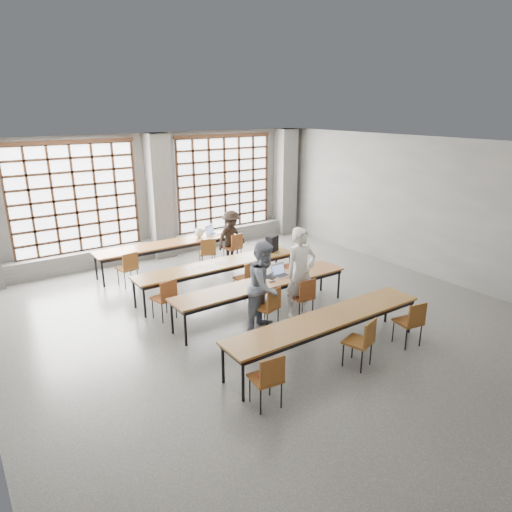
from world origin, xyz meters
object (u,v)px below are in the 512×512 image
(plastic_bag, at_px, (199,232))
(desk_row_b, at_px, (218,266))
(laptop_back, at_px, (212,232))
(chair_back_left, at_px, (128,266))
(chair_mid_left, at_px, (166,295))
(chair_back_right, at_px, (234,245))
(student_female, at_px, (265,285))
(phone, at_px, (272,281))
(desk_row_d, at_px, (327,321))
(chair_back_mid, at_px, (208,250))
(mouse, at_px, (299,273))
(desk_row_a, at_px, (170,245))
(chair_near_right, at_px, (412,319))
(student_back, at_px, (231,237))
(chair_mid_right, at_px, (296,264))
(desk_row_c, at_px, (262,285))
(chair_front_left, at_px, (269,304))
(green_box, at_px, (258,279))
(chair_near_left, at_px, (268,376))
(chair_front_right, at_px, (304,294))
(student_male, at_px, (301,273))
(red_pouch, at_px, (266,375))
(chair_mid_centre, at_px, (248,276))
(laptop_front, at_px, (280,273))
(backpack, at_px, (272,243))
(chair_near_mid, at_px, (363,338))

(plastic_bag, bearing_deg, desk_row_b, -107.50)
(laptop_back, bearing_deg, desk_row_b, -116.24)
(chair_back_left, height_order, chair_mid_left, same)
(chair_back_left, relative_size, chair_back_right, 1.00)
(student_female, height_order, phone, student_female)
(desk_row_d, relative_size, student_female, 2.25)
(chair_back_mid, relative_size, chair_mid_left, 1.00)
(chair_back_right, distance_m, mouse, 3.15)
(desk_row_a, bearing_deg, chair_back_mid, -38.85)
(chair_back_right, relative_size, chair_near_right, 1.00)
(desk_row_b, bearing_deg, student_back, 50.22)
(chair_mid_right, relative_size, chair_near_right, 1.00)
(desk_row_c, relative_size, chair_mid_right, 4.55)
(chair_back_mid, distance_m, mouse, 3.19)
(chair_front_left, xyz_separation_m, mouse, (1.23, 0.61, 0.21))
(chair_mid_right, xyz_separation_m, green_box, (-1.69, -0.84, 0.24))
(desk_row_a, distance_m, chair_near_left, 6.51)
(desk_row_b, distance_m, chair_near_left, 4.46)
(chair_near_right, relative_size, laptop_back, 1.93)
(desk_row_a, xyz_separation_m, chair_mid_left, (-1.39, -2.82, -0.13))
(chair_front_right, height_order, chair_near_right, same)
(student_male, distance_m, red_pouch, 3.14)
(chair_mid_centre, bearing_deg, chair_near_right, -71.16)
(chair_back_right, bearing_deg, chair_front_right, -99.88)
(chair_near_right, distance_m, laptop_front, 2.88)
(chair_back_right, height_order, red_pouch, chair_back_right)
(chair_front_right, distance_m, chair_near_left, 3.07)
(chair_back_right, relative_size, backpack, 2.20)
(chair_back_left, height_order, chair_back_right, same)
(chair_back_mid, bearing_deg, plastic_bag, 79.70)
(chair_mid_centre, height_order, chair_near_right, same)
(plastic_bag, distance_m, red_pouch, 6.73)
(desk_row_a, height_order, student_male, student_male)
(chair_back_right, distance_m, student_female, 3.94)
(student_male, bearing_deg, chair_near_mid, -96.50)
(student_female, bearing_deg, mouse, -5.79)
(chair_back_left, xyz_separation_m, chair_near_right, (3.20, -5.73, 0.00))
(chair_back_mid, xyz_separation_m, student_male, (0.19, -3.61, 0.42))
(laptop_front, xyz_separation_m, plastic_bag, (-0.01, 3.68, 0.08))
(phone, height_order, backpack, backpack)
(chair_front_right, height_order, green_box, chair_front_right)
(red_pouch, bearing_deg, mouse, 43.13)
(desk_row_b, relative_size, red_pouch, 20.00)
(desk_row_b, distance_m, green_box, 1.48)
(desk_row_d, bearing_deg, student_back, 76.32)
(desk_row_d, bearing_deg, chair_front_left, 100.04)
(chair_near_right, bearing_deg, chair_back_right, 92.02)
(desk_row_d, relative_size, laptop_back, 8.77)
(chair_mid_centre, bearing_deg, red_pouch, -119.77)
(chair_near_left, height_order, chair_near_right, same)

